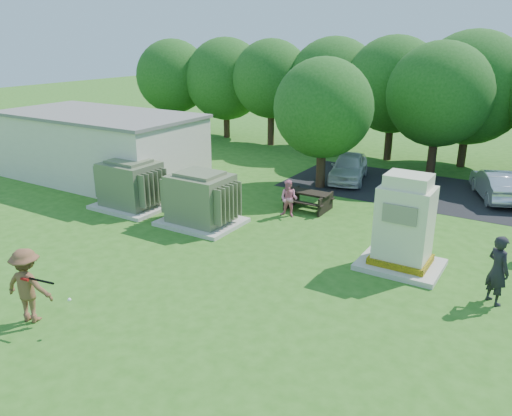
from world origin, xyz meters
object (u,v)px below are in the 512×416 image
Objects in this scene: transformer_left at (131,186)px; person_by_generator at (498,270)px; picnic_table at (308,198)px; batter at (28,285)px; person_at_picnic at (289,199)px; transformer_right at (201,200)px; generator_cabinet at (404,228)px; car_silver_a at (497,184)px; car_white at (349,167)px.

transformer_left is 1.53× the size of person_by_generator.
transformer_left reaches higher than person_by_generator.
picnic_table is 11.74m from batter.
transformer_right is at bearing -140.92° from person_at_picnic.
batter is 1.00× the size of person_by_generator.
generator_cabinet reaches higher than car_silver_a.
car_silver_a is at bearing 39.46° from person_at_picnic.
person_by_generator reaches higher than person_at_picnic.
generator_cabinet reaches higher than person_at_picnic.
transformer_right reaches higher than person_at_picnic.
generator_cabinet is 1.67× the size of picnic_table.
picnic_table is (6.47, 3.72, -0.48)m from transformer_left.
generator_cabinet is 6.10m from picnic_table.
car_white is (-0.25, 5.07, 0.21)m from picnic_table.
person_at_picnic is 0.38× the size of car_silver_a.
car_silver_a is (8.67, 17.26, -0.32)m from batter.
person_by_generator is at bearing -2.56° from transformer_left.
transformer_right reaches higher than car_silver_a.
batter is at bearing -100.72° from picnic_table.
person_at_picnic is (-5.21, 2.28, -0.57)m from generator_cabinet.
person_by_generator is (2.81, -0.87, -0.35)m from generator_cabinet.
transformer_left is 1.00× the size of transformer_right.
person_by_generator is 8.62m from person_at_picnic.
car_white is at bearing 121.19° from generator_cabinet.
generator_cabinet is at bearing -72.92° from car_white.
car_white is at bearing 54.75° from transformer_left.
person_at_picnic is at bearing 23.44° from car_silver_a.
person_by_generator is 0.49× the size of car_silver_a.
transformer_left is at bearing -76.22° from batter.
transformer_right is at bearing -120.06° from car_white.
batter reaches higher than person_by_generator.
car_silver_a is at bearing 41.47° from picnic_table.
person_by_generator is (7.74, -4.36, 0.49)m from picnic_table.
person_by_generator reaches higher than car_silver_a.
transformer_right is 1.53× the size of person_by_generator.
transformer_left is 1.52× the size of batter.
car_silver_a is (12.96, 9.45, -0.31)m from transformer_left.
batter is 1.31× the size of person_at_picnic.
transformer_left reaches higher than car_white.
person_at_picnic is at bearing 45.33° from transformer_right.
generator_cabinet is at bearing 24.34° from person_by_generator.
car_white is at bearing 92.85° from picnic_table.
transformer_left is 0.74× the size of car_white.
generator_cabinet is at bearing -146.47° from batter.
car_white reaches higher than picnic_table.
picnic_table is at bearing -101.26° from car_white.
generator_cabinet is 1.54× the size of batter.
generator_cabinet is 1.55× the size of person_by_generator.
generator_cabinet is 0.75× the size of car_white.
generator_cabinet is 2.01× the size of person_at_picnic.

